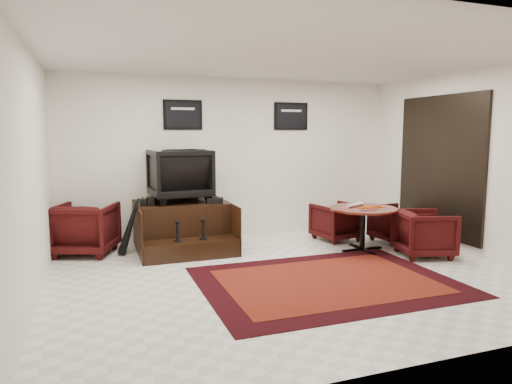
# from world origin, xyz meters

# --- Properties ---
(ground) EXTENTS (6.00, 6.00, 0.00)m
(ground) POSITION_xyz_m (0.00, 0.00, 0.00)
(ground) COLOR white
(ground) RESTS_ON ground
(room_shell) EXTENTS (6.02, 5.02, 2.81)m
(room_shell) POSITION_xyz_m (0.41, 0.12, 1.79)
(room_shell) COLOR white
(room_shell) RESTS_ON ground
(area_rug) EXTENTS (3.11, 2.33, 0.01)m
(area_rug) POSITION_xyz_m (0.31, -0.43, 0.01)
(area_rug) COLOR black
(area_rug) RESTS_ON ground
(shine_podium) EXTENTS (1.44, 1.49, 0.74)m
(shine_podium) POSITION_xyz_m (-1.06, 1.88, 0.34)
(shine_podium) COLOR black
(shine_podium) RESTS_ON ground
(shine_chair) EXTENTS (0.97, 0.91, 0.94)m
(shine_chair) POSITION_xyz_m (-1.06, 2.03, 1.22)
(shine_chair) COLOR black
(shine_chair) RESTS_ON shine_podium
(shoes_pair) EXTENTS (0.28, 0.32, 0.10)m
(shoes_pair) POSITION_xyz_m (-1.59, 1.83, 0.80)
(shoes_pair) COLOR black
(shoes_pair) RESTS_ON shine_podium
(polish_kit) EXTENTS (0.29, 0.24, 0.08)m
(polish_kit) POSITION_xyz_m (-0.58, 1.61, 0.79)
(polish_kit) COLOR black
(polish_kit) RESTS_ON shine_podium
(umbrella_black) EXTENTS (0.34, 0.13, 0.90)m
(umbrella_black) POSITION_xyz_m (-1.88, 1.73, 0.45)
(umbrella_black) COLOR black
(umbrella_black) RESTS_ON ground
(umbrella_hooked) EXTENTS (0.31, 0.12, 0.84)m
(umbrella_hooked) POSITION_xyz_m (-1.89, 1.81, 0.42)
(umbrella_hooked) COLOR black
(umbrella_hooked) RESTS_ON ground
(armchair_side) EXTENTS (1.07, 1.03, 0.86)m
(armchair_side) POSITION_xyz_m (-2.52, 2.01, 0.43)
(armchair_side) COLOR black
(armchair_side) RESTS_ON ground
(meeting_table) EXTENTS (1.04, 1.04, 0.68)m
(meeting_table) POSITION_xyz_m (1.59, 0.77, 0.60)
(meeting_table) COLOR #4A140A
(meeting_table) RESTS_ON ground
(table_chair_back) EXTENTS (0.79, 0.76, 0.71)m
(table_chair_back) POSITION_xyz_m (1.56, 1.56, 0.35)
(table_chair_back) COLOR black
(table_chair_back) RESTS_ON ground
(table_chair_window) EXTENTS (0.69, 0.73, 0.69)m
(table_chair_window) POSITION_xyz_m (2.44, 1.09, 0.34)
(table_chair_window) COLOR black
(table_chair_window) RESTS_ON ground
(table_chair_corner) EXTENTS (0.86, 0.89, 0.76)m
(table_chair_corner) POSITION_xyz_m (2.27, 0.16, 0.38)
(table_chair_corner) COLOR black
(table_chair_corner) RESTS_ON ground
(paper_roll) EXTENTS (0.40, 0.22, 0.05)m
(paper_roll) POSITION_xyz_m (1.54, 0.92, 0.71)
(paper_roll) COLOR silver
(paper_roll) RESTS_ON meeting_table
(table_clutter) EXTENTS (0.57, 0.32, 0.01)m
(table_clutter) POSITION_xyz_m (1.68, 0.70, 0.69)
(table_clutter) COLOR orange
(table_clutter) RESTS_ON meeting_table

